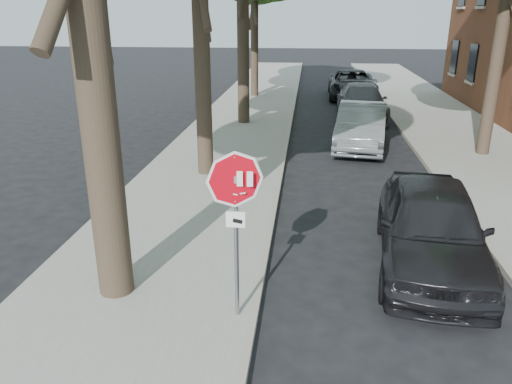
% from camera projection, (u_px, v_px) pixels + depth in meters
% --- Properties ---
extents(ground, '(120.00, 120.00, 0.00)m').
position_uv_depth(ground, '(283.00, 324.00, 7.64)').
color(ground, black).
rests_on(ground, ground).
extents(sidewalk_left, '(4.00, 55.00, 0.12)m').
position_uv_depth(sidewalk_left, '(235.00, 134.00, 19.08)').
color(sidewalk_left, gray).
rests_on(sidewalk_left, ground).
extents(sidewalk_right, '(4.00, 55.00, 0.12)m').
position_uv_depth(sidewalk_right, '(464.00, 140.00, 18.24)').
color(sidewalk_right, gray).
rests_on(sidewalk_right, ground).
extents(curb_left, '(0.12, 55.00, 0.13)m').
position_uv_depth(curb_left, '(288.00, 135.00, 18.87)').
color(curb_left, '#9E9384').
rests_on(curb_left, ground).
extents(curb_right, '(0.12, 55.00, 0.13)m').
position_uv_depth(curb_right, '(407.00, 138.00, 18.44)').
color(curb_right, '#9E9384').
rests_on(curb_right, ground).
extents(stop_sign, '(0.76, 0.34, 2.61)m').
position_uv_depth(stop_sign, '(236.00, 204.00, 7.02)').
color(stop_sign, gray).
rests_on(stop_sign, sidewalk_left).
extents(car_a, '(2.38, 4.82, 1.58)m').
position_uv_depth(car_a, '(431.00, 226.00, 9.15)').
color(car_a, black).
rests_on(car_a, ground).
extents(car_b, '(2.19, 4.74, 1.50)m').
position_uv_depth(car_b, '(361.00, 126.00, 17.26)').
color(car_b, gray).
rests_on(car_b, ground).
extents(car_c, '(2.12, 5.07, 1.46)m').
position_uv_depth(car_c, '(361.00, 102.00, 21.99)').
color(car_c, '#4D4D52').
rests_on(car_c, ground).
extents(car_d, '(2.56, 5.40, 1.49)m').
position_uv_depth(car_d, '(352.00, 84.00, 27.12)').
color(car_d, black).
rests_on(car_d, ground).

